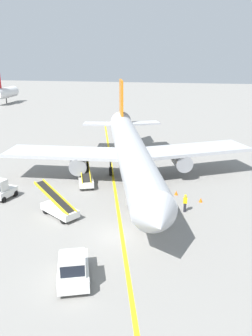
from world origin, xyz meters
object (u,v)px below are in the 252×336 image
(airliner, at_px, (131,150))
(safety_cone_nose_left, at_px, (201,200))
(belt_loader_aft_hold, at_px, (86,178))
(safety_cone_nose_right, at_px, (176,193))
(baggage_tug_near_wing, at_px, (3,190))
(pushback_tug, at_px, (73,269))
(ground_crew_marshaller, at_px, (185,203))
(baggage_cart_loaded, at_px, (143,205))
(belt_loader_forward_hold, at_px, (59,208))

(airliner, distance_m, safety_cone_nose_left, 9.80)
(belt_loader_aft_hold, xyz_separation_m, safety_cone_nose_right, (9.89, -1.05, -0.56))
(baggage_tug_near_wing, height_order, belt_loader_aft_hold, belt_loader_aft_hold)
(pushback_tug, relative_size, ground_crew_marshaller, 2.37)
(pushback_tug, bearing_deg, safety_cone_nose_right, 69.33)
(airliner, bearing_deg, ground_crew_marshaller, -49.71)
(belt_loader_aft_hold, bearing_deg, baggage_tug_near_wing, -142.36)
(airliner, height_order, safety_cone_nose_left, airliner)
(safety_cone_nose_left, bearing_deg, baggage_cart_loaded, -152.30)
(belt_loader_aft_hold, bearing_deg, belt_loader_forward_hold, -90.70)
(belt_loader_aft_hold, xyz_separation_m, baggage_cart_loaded, (7.02, -5.13, -0.31))
(safety_cone_nose_left, bearing_deg, ground_crew_marshaller, -121.37)
(baggage_tug_near_wing, relative_size, baggage_cart_loaded, 0.73)
(belt_loader_forward_hold, bearing_deg, pushback_tug, -63.11)
(airliner, bearing_deg, pushback_tug, -90.93)
(baggage_cart_loaded, distance_m, safety_cone_nose_left, 5.97)
(ground_crew_marshaller, distance_m, safety_cone_nose_right, 3.91)
(belt_loader_aft_hold, distance_m, safety_cone_nose_right, 9.96)
(baggage_cart_loaded, xyz_separation_m, safety_cone_nose_left, (5.28, 2.77, -0.25))
(airliner, distance_m, baggage_tug_near_wing, 13.99)
(ground_crew_marshaller, bearing_deg, baggage_cart_loaded, -174.85)
(airliner, xyz_separation_m, baggage_tug_near_wing, (-11.29, -7.88, -2.49))
(pushback_tug, height_order, safety_cone_nose_left, pushback_tug)
(belt_loader_aft_hold, distance_m, ground_crew_marshaller, 11.83)
(airliner, xyz_separation_m, pushback_tug, (-0.30, -18.75, -2.42))
(safety_cone_nose_left, bearing_deg, belt_loader_forward_hold, -157.00)
(belt_loader_forward_hold, relative_size, safety_cone_nose_right, 11.06)
(baggage_tug_near_wing, distance_m, belt_loader_forward_hold, 7.10)
(safety_cone_nose_left, distance_m, safety_cone_nose_right, 2.75)
(pushback_tug, height_order, safety_cone_nose_right, pushback_tug)
(ground_crew_marshaller, distance_m, safety_cone_nose_left, 2.93)
(baggage_cart_loaded, xyz_separation_m, safety_cone_nose_right, (2.87, 4.08, -0.25))
(belt_loader_aft_hold, height_order, safety_cone_nose_right, belt_loader_aft_hold)
(baggage_tug_near_wing, xyz_separation_m, belt_loader_aft_hold, (6.78, 5.23, -0.15))
(airliner, height_order, belt_loader_aft_hold, airliner)
(belt_loader_aft_hold, height_order, safety_cone_nose_left, belt_loader_aft_hold)
(ground_crew_marshaller, height_order, safety_cone_nose_right, ground_crew_marshaller)
(ground_crew_marshaller, xyz_separation_m, safety_cone_nose_left, (1.48, 2.43, -0.69))
(ground_crew_marshaller, bearing_deg, baggage_tug_near_wing, -178.56)
(belt_loader_forward_hold, xyz_separation_m, ground_crew_marshaller, (10.91, 2.83, 0.13))
(pushback_tug, xyz_separation_m, safety_cone_nose_left, (8.09, 13.75, -0.77))
(airliner, relative_size, ground_crew_marshaller, 20.43)
(baggage_cart_loaded, height_order, safety_cone_nose_right, baggage_cart_loaded)
(belt_loader_aft_hold, bearing_deg, ground_crew_marshaller, -23.86)
(safety_cone_nose_right, bearing_deg, belt_loader_aft_hold, 173.93)
(airliner, bearing_deg, belt_loader_aft_hold, -149.56)
(airliner, height_order, ground_crew_marshaller, airliner)
(pushback_tug, relative_size, belt_loader_aft_hold, 0.79)
(airliner, xyz_separation_m, baggage_cart_loaded, (2.51, -7.78, -2.95))
(pushback_tug, bearing_deg, safety_cone_nose_left, 59.51)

